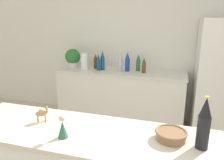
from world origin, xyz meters
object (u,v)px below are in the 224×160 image
(potted_plant, at_px, (73,57))
(fruit_bowl, at_px, (171,135))
(back_bottle_5, at_px, (98,62))
(wise_man_figurine_blue, at_px, (63,128))
(back_bottle_3, at_px, (138,63))
(back_bottle_4, at_px, (127,62))
(paper_towel_roll, at_px, (84,61))
(back_bottle_0, at_px, (96,61))
(back_bottle_2, at_px, (144,65))
(camel_figurine, at_px, (42,113))
(wine_bottle, at_px, (204,124))
(back_bottle_1, at_px, (120,63))
(back_bottle_6, at_px, (103,61))

(potted_plant, bearing_deg, fruit_bowl, -49.64)
(back_bottle_5, bearing_deg, wise_man_figurine_blue, -76.04)
(back_bottle_3, bearing_deg, back_bottle_4, -155.56)
(paper_towel_roll, xyz_separation_m, fruit_bowl, (1.48, -1.95, -0.07))
(back_bottle_4, height_order, back_bottle_5, back_bottle_4)
(fruit_bowl, bearing_deg, back_bottle_0, 122.70)
(paper_towel_roll, relative_size, back_bottle_0, 1.03)
(back_bottle_2, bearing_deg, paper_towel_roll, -177.84)
(potted_plant, bearing_deg, back_bottle_4, -1.78)
(wise_man_figurine_blue, bearing_deg, back_bottle_3, 87.38)
(back_bottle_2, bearing_deg, potted_plant, 176.84)
(fruit_bowl, height_order, wise_man_figurine_blue, wise_man_figurine_blue)
(camel_figurine, bearing_deg, wise_man_figurine_blue, -31.16)
(back_bottle_3, height_order, wise_man_figurine_blue, back_bottle_3)
(back_bottle_3, bearing_deg, wine_bottle, -69.93)
(back_bottle_3, xyz_separation_m, wise_man_figurine_blue, (-0.10, -2.29, -0.03))
(potted_plant, xyz_separation_m, camel_figurine, (0.77, -2.08, -0.07))
(camel_figurine, bearing_deg, back_bottle_1, 87.08)
(potted_plant, bearing_deg, paper_towel_roll, -21.86)
(paper_towel_roll, distance_m, wine_bottle, 2.61)
(back_bottle_1, bearing_deg, wise_man_figurine_blue, -85.50)
(potted_plant, relative_size, back_bottle_0, 1.21)
(wise_man_figurine_blue, bearing_deg, paper_towel_roll, 110.04)
(paper_towel_roll, bearing_deg, back_bottle_3, 9.70)
(back_bottle_0, bearing_deg, paper_towel_roll, -141.05)
(potted_plant, xyz_separation_m, wine_bottle, (1.94, -2.11, 0.03))
(back_bottle_1, relative_size, back_bottle_3, 1.00)
(back_bottle_1, bearing_deg, back_bottle_4, 19.29)
(paper_towel_roll, height_order, back_bottle_4, back_bottle_4)
(back_bottle_3, xyz_separation_m, back_bottle_6, (-0.58, -0.09, 0.02))
(back_bottle_1, relative_size, wine_bottle, 0.83)
(paper_towel_roll, relative_size, wine_bottle, 0.80)
(wine_bottle, bearing_deg, back_bottle_4, 114.59)
(potted_plant, bearing_deg, back_bottle_2, -3.16)
(back_bottle_1, xyz_separation_m, back_bottle_4, (0.11, 0.04, 0.02))
(back_bottle_2, distance_m, fruit_bowl, 2.05)
(paper_towel_roll, distance_m, wise_man_figurine_blue, 2.28)
(back_bottle_6, xyz_separation_m, wine_bottle, (1.37, -2.06, 0.05))
(back_bottle_1, height_order, back_bottle_4, back_bottle_4)
(paper_towel_roll, bearing_deg, back_bottle_4, 6.07)
(wine_bottle, height_order, wise_man_figurine_blue, wine_bottle)
(back_bottle_4, height_order, camel_figurine, back_bottle_4)
(back_bottle_2, distance_m, back_bottle_3, 0.16)
(back_bottle_5, height_order, camel_figurine, back_bottle_5)
(back_bottle_4, bearing_deg, back_bottle_0, 175.40)
(potted_plant, height_order, wine_bottle, wine_bottle)
(back_bottle_2, distance_m, back_bottle_6, 0.70)
(back_bottle_5, relative_size, camel_figurine, 2.23)
(back_bottle_2, distance_m, back_bottle_5, 0.75)
(back_bottle_5, bearing_deg, back_bottle_6, 48.65)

